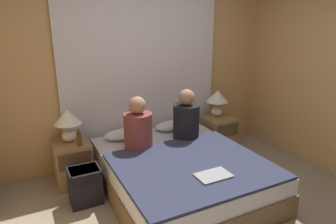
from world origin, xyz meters
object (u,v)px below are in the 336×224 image
at_px(nightstand_left, 73,163).
at_px(beer_bottle_on_left_stand, 79,139).
at_px(backpack_on_floor, 85,184).
at_px(lamp_left, 68,120).
at_px(bed, 180,174).
at_px(pillow_left, 126,134).
at_px(person_left_in_bed, 138,127).
at_px(nightstand_right, 218,134).
at_px(lamp_right, 217,99).
at_px(pillow_right, 175,125).
at_px(person_right_in_bed, 186,118).
at_px(laptop_on_bed, 213,176).

bearing_deg(nightstand_left, beer_bottle_on_left_stand, -57.96).
bearing_deg(backpack_on_floor, lamp_left, 93.72).
xyz_separation_m(bed, backpack_on_floor, (-1.04, 0.24, 0.02)).
height_order(pillow_left, person_left_in_bed, person_left_in_bed).
bearing_deg(person_left_in_bed, lamp_left, 154.68).
bearing_deg(pillow_left, lamp_left, -179.76).
relative_size(nightstand_right, lamp_right, 1.32).
bearing_deg(lamp_right, beer_bottle_on_left_stand, -174.74).
relative_size(nightstand_left, pillow_left, 0.90).
relative_size(pillow_right, beer_bottle_on_left_stand, 2.81).
distance_m(lamp_right, pillow_left, 1.47).
relative_size(pillow_right, person_left_in_bed, 0.92).
xyz_separation_m(lamp_left, backpack_on_floor, (0.04, -0.56, -0.57)).
bearing_deg(person_right_in_bed, nightstand_right, 21.44).
height_order(pillow_left, laptop_on_bed, pillow_left).
distance_m(beer_bottle_on_left_stand, backpack_on_floor, 0.53).
bearing_deg(lamp_left, lamp_right, 0.00).
relative_size(lamp_left, backpack_on_floor, 0.97).
bearing_deg(beer_bottle_on_left_stand, person_right_in_bed, -6.98).
bearing_deg(nightstand_right, backpack_on_floor, -166.77).
relative_size(lamp_right, pillow_right, 0.68).
height_order(pillow_left, backpack_on_floor, pillow_left).
height_order(lamp_left, beer_bottle_on_left_stand, lamp_left).
relative_size(bed, pillow_left, 3.40).
relative_size(nightstand_right, backpack_on_floor, 1.27).
xyz_separation_m(lamp_right, backpack_on_floor, (-2.12, -0.56, -0.57)).
distance_m(nightstand_left, laptop_on_bed, 1.76).
distance_m(nightstand_left, lamp_right, 2.23).
relative_size(person_left_in_bed, backpack_on_floor, 1.54).
relative_size(nightstand_left, beer_bottle_on_left_stand, 2.52).
height_order(bed, lamp_right, lamp_right).
bearing_deg(lamp_right, bed, -143.35).
height_order(bed, laptop_on_bed, laptop_on_bed).
bearing_deg(person_right_in_bed, pillow_right, 86.38).
bearing_deg(lamp_right, laptop_on_bed, -126.42).
xyz_separation_m(nightstand_left, pillow_right, (1.44, 0.07, 0.23)).
distance_m(lamp_left, pillow_right, 1.47).
xyz_separation_m(lamp_left, lamp_right, (2.16, 0.00, 0.00)).
xyz_separation_m(pillow_left, person_left_in_bed, (0.03, -0.36, 0.20)).
bearing_deg(person_right_in_bed, beer_bottle_on_left_stand, 173.02).
distance_m(pillow_right, beer_bottle_on_left_stand, 1.38).
bearing_deg(person_left_in_bed, backpack_on_floor, -163.75).
xyz_separation_m(nightstand_right, lamp_right, (-0.00, 0.06, 0.53)).
bearing_deg(person_left_in_bed, lamp_right, 14.16).
distance_m(lamp_right, person_left_in_bed, 1.46).
bearing_deg(person_right_in_bed, person_left_in_bed, 180.00).
xyz_separation_m(nightstand_left, backpack_on_floor, (0.04, -0.50, -0.03)).
bearing_deg(person_left_in_bed, nightstand_right, 11.67).
distance_m(bed, person_right_in_bed, 0.75).
distance_m(nightstand_right, person_left_in_bed, 1.50).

